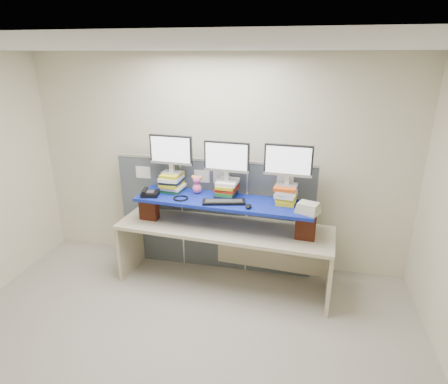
% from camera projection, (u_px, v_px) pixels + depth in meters
% --- Properties ---
extents(room, '(5.00, 4.00, 2.80)m').
position_uv_depth(room, '(163.00, 230.00, 3.08)').
color(room, beige).
rests_on(room, ground).
extents(cubicle_partition, '(2.60, 0.06, 1.53)m').
position_uv_depth(cubicle_partition, '(214.00, 215.00, 4.94)').
color(cubicle_partition, '#454B51').
rests_on(cubicle_partition, ground).
extents(desk, '(2.66, 0.95, 0.79)m').
position_uv_depth(desk, '(224.00, 238.00, 4.60)').
color(desk, beige).
rests_on(desk, ground).
extents(brick_pier_left, '(0.23, 0.14, 0.31)m').
position_uv_depth(brick_pier_left, '(149.00, 208.00, 4.70)').
color(brick_pier_left, maroon).
rests_on(brick_pier_left, desk).
extents(brick_pier_right, '(0.23, 0.14, 0.31)m').
position_uv_depth(brick_pier_right, '(306.00, 226.00, 4.19)').
color(brick_pier_right, maroon).
rests_on(brick_pier_right, desk).
extents(blue_board, '(2.15, 0.69, 0.04)m').
position_uv_depth(blue_board, '(224.00, 201.00, 4.43)').
color(blue_board, '#0E0A80').
rests_on(blue_board, brick_pier_left).
extents(book_stack_left, '(0.28, 0.33, 0.24)m').
position_uv_depth(book_stack_left, '(172.00, 182.00, 4.67)').
color(book_stack_left, '#19602E').
rests_on(book_stack_left, blue_board).
extents(book_stack_center, '(0.27, 0.31, 0.20)m').
position_uv_depth(book_stack_center, '(227.00, 189.00, 4.50)').
color(book_stack_center, '#101D48').
rests_on(book_stack_center, blue_board).
extents(book_stack_right, '(0.28, 0.32, 0.21)m').
position_uv_depth(book_stack_right, '(286.00, 194.00, 4.30)').
color(book_stack_right, gold).
rests_on(book_stack_right, blue_board).
extents(monitor_left, '(0.54, 0.17, 0.47)m').
position_uv_depth(monitor_left, '(171.00, 152.00, 4.54)').
color(monitor_left, '#B8B9BE').
rests_on(monitor_left, book_stack_left).
extents(monitor_center, '(0.54, 0.17, 0.47)m').
position_uv_depth(monitor_center, '(227.00, 159.00, 4.37)').
color(monitor_center, '#B8B9BE').
rests_on(monitor_center, book_stack_center).
extents(monitor_right, '(0.54, 0.17, 0.47)m').
position_uv_depth(monitor_right, '(288.00, 163.00, 4.17)').
color(monitor_right, '#B8B9BE').
rests_on(monitor_right, book_stack_right).
extents(keyboard, '(0.52, 0.27, 0.03)m').
position_uv_depth(keyboard, '(224.00, 202.00, 4.32)').
color(keyboard, black).
rests_on(keyboard, blue_board).
extents(mouse, '(0.09, 0.13, 0.04)m').
position_uv_depth(mouse, '(249.00, 206.00, 4.19)').
color(mouse, black).
rests_on(mouse, blue_board).
extents(desk_phone, '(0.24, 0.22, 0.09)m').
position_uv_depth(desk_phone, '(149.00, 193.00, 4.54)').
color(desk_phone, black).
rests_on(desk_phone, blue_board).
extents(headset, '(0.23, 0.23, 0.02)m').
position_uv_depth(headset, '(181.00, 198.00, 4.45)').
color(headset, black).
rests_on(headset, blue_board).
extents(plush_toy, '(0.14, 0.10, 0.23)m').
position_uv_depth(plush_toy, '(197.00, 184.00, 4.59)').
color(plush_toy, pink).
rests_on(plush_toy, blue_board).
extents(binder_stack, '(0.29, 0.27, 0.11)m').
position_uv_depth(binder_stack, '(308.00, 208.00, 4.05)').
color(binder_stack, beige).
rests_on(binder_stack, blue_board).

